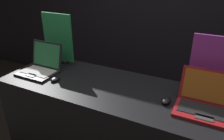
% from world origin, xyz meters
% --- Properties ---
extents(wall_back, '(8.00, 0.05, 2.80)m').
position_xyz_m(wall_back, '(0.00, 1.87, 1.40)').
color(wall_back, black).
rests_on(wall_back, ground_plane).
extents(display_counter, '(1.91, 0.67, 0.94)m').
position_xyz_m(display_counter, '(0.00, 0.33, 0.47)').
color(display_counter, black).
rests_on(display_counter, ground_plane).
extents(laptop_front, '(0.33, 0.31, 0.26)m').
position_xyz_m(laptop_front, '(-0.71, 0.30, 1.00)').
color(laptop_front, black).
rests_on(laptop_front, display_counter).
extents(mouse_front, '(0.07, 0.10, 0.03)m').
position_xyz_m(mouse_front, '(-0.49, 0.22, 0.95)').
color(mouse_front, black).
rests_on(mouse_front, display_counter).
extents(promo_stand_front, '(0.33, 0.07, 0.49)m').
position_xyz_m(promo_stand_front, '(-0.71, 0.57, 1.17)').
color(promo_stand_front, black).
rests_on(promo_stand_front, display_counter).
extents(laptop_back, '(0.39, 0.30, 0.25)m').
position_xyz_m(laptop_back, '(0.70, 0.33, 0.99)').
color(laptop_back, maroon).
rests_on(laptop_back, display_counter).
extents(mouse_back, '(0.06, 0.11, 0.04)m').
position_xyz_m(mouse_back, '(0.44, 0.30, 0.96)').
color(mouse_back, black).
rests_on(mouse_back, display_counter).
extents(promo_stand_back, '(0.34, 0.07, 0.46)m').
position_xyz_m(promo_stand_back, '(0.70, 0.56, 1.15)').
color(promo_stand_back, black).
rests_on(promo_stand_back, display_counter).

